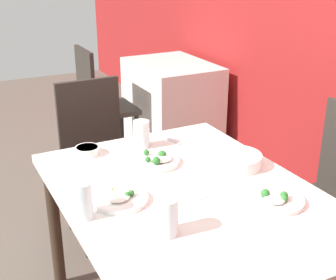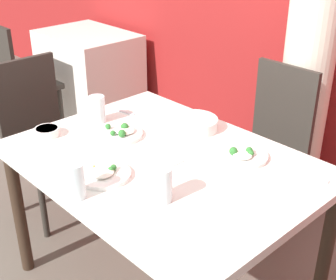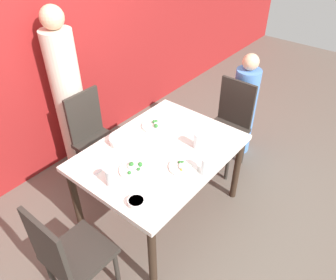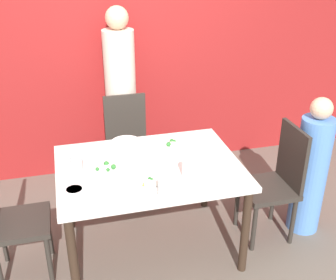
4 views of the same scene
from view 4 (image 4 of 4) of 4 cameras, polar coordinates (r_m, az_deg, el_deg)
ground_plane at (r=3.46m, az=-2.36°, el=-14.10°), size 10.00×10.00×0.00m
wall_back at (r=4.10m, az=-7.03°, el=13.52°), size 10.00×0.06×2.70m
dining_table at (r=3.07m, az=-2.59°, el=-4.73°), size 1.31×0.97×0.74m
chair_adult_spot at (r=3.86m, az=-5.42°, el=-0.58°), size 0.40×0.40×0.94m
chair_child_spot at (r=3.41m, az=14.47°, el=-5.26°), size 0.40×0.40×0.94m
chair_empty_left at (r=3.10m, az=-20.90°, el=-9.70°), size 0.40×0.40×0.94m
person_adult at (r=4.02m, az=-6.35°, el=5.06°), size 0.29×0.29×1.68m
person_child at (r=3.54m, az=18.76°, el=-4.09°), size 0.26×0.26×1.16m
bowl_curry at (r=3.27m, az=-5.70°, el=-0.61°), size 0.23×0.23×0.06m
plate_rice_adult at (r=3.29m, az=0.33°, el=-0.67°), size 0.23×0.23×0.05m
plate_rice_child at (r=2.79m, az=-2.46°, el=-6.02°), size 0.22×0.22×0.05m
plate_noodles at (r=2.99m, az=-8.28°, el=-3.90°), size 0.23×0.23×0.06m
bowl_rice_small at (r=2.77m, az=-12.56°, el=-6.79°), size 0.12×0.12×0.04m
glass_water_tall at (r=2.63m, az=-0.65°, el=-6.59°), size 0.07×0.07×0.14m
glass_water_short at (r=2.87m, az=2.73°, el=-3.74°), size 0.08×0.08×0.14m
glass_water_center at (r=2.97m, az=-12.32°, el=-3.24°), size 0.08×0.08×0.13m
napkin_folded at (r=3.01m, az=-2.30°, el=-3.58°), size 0.14×0.14×0.01m
fork_steel at (r=3.15m, az=-12.86°, el=-2.90°), size 0.18×0.05×0.01m
spoon_steel at (r=3.42m, az=4.54°, el=0.18°), size 0.18×0.08×0.01m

